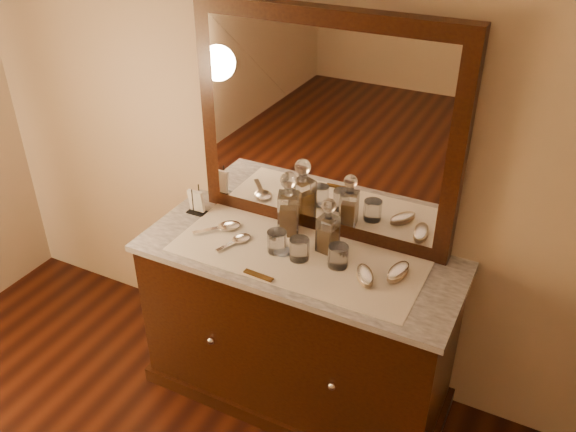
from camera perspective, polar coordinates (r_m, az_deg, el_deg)
The scene contains 18 objects.
dresser_cabinet at distance 2.91m, azimuth 0.91°, elevation -10.74°, with size 1.40×0.55×0.82m, color black.
dresser_plinth at distance 3.17m, azimuth 0.85°, elevation -15.70°, with size 1.46×0.59×0.08m, color black.
knob_left at distance 2.81m, azimuth -7.32°, elevation -11.65°, with size 0.04×0.04×0.04m, color silver.
knob_right at distance 2.61m, azimuth 4.20°, elevation -15.81°, with size 0.04×0.04×0.04m, color silver.
marble_top at distance 2.64m, azimuth 0.98°, elevation -3.89°, with size 1.44×0.59×0.03m, color silver.
mirror_frame at distance 2.58m, azimuth 3.50°, elevation 8.32°, with size 1.20×0.08×1.00m, color black.
mirror_glass at distance 2.56m, azimuth 3.19°, elevation 8.06°, with size 1.06×0.01×0.86m, color white.
lace_runner at distance 2.62m, azimuth 0.79°, elevation -3.82°, with size 1.10×0.45×0.00m, color white.
pin_dish at distance 2.63m, azimuth -0.53°, elevation -3.37°, with size 0.07×0.07×0.01m, color white.
comb at distance 2.50m, azimuth -2.83°, elevation -5.64°, with size 0.13×0.03×0.01m, color brown.
napkin_rack at distance 2.93m, azimuth -8.70°, elevation 1.28°, with size 0.10×0.06×0.14m.
decanter_left at distance 2.71m, azimuth 0.06°, elevation 0.58°, with size 0.12×0.12×0.31m.
decanter_right at distance 2.60m, azimuth 3.81°, elevation -1.43°, with size 0.09×0.09×0.26m.
brush_near at distance 2.49m, azimuth 7.32°, elevation -5.65°, with size 0.13×0.16×0.04m.
brush_far at distance 2.53m, azimuth 10.41°, elevation -5.25°, with size 0.09×0.16×0.04m.
hand_mirror_outer at distance 2.81m, azimuth -6.01°, elevation -1.02°, with size 0.19×0.21×0.02m.
hand_mirror_inner at distance 2.71m, azimuth -4.70°, elevation -2.26°, with size 0.10×0.19×0.02m.
tumblers at distance 2.57m, azimuth 1.57°, elevation -3.13°, with size 0.37×0.11×0.10m.
Camera 1 is at (0.93, 0.01, 2.36)m, focal length 37.45 mm.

